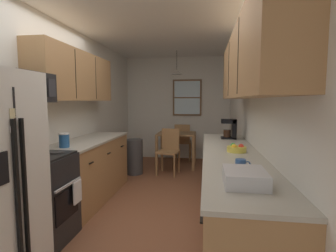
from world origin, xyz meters
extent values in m
plane|color=brown|center=(0.00, 1.00, 0.00)|extent=(12.00, 12.00, 0.00)
cube|color=white|center=(-1.35, 1.00, 1.27)|extent=(0.10, 9.00, 2.55)
cube|color=white|center=(1.35, 1.00, 1.27)|extent=(0.10, 9.00, 2.55)
cube|color=white|center=(0.00, 3.65, 1.27)|extent=(4.40, 0.10, 2.55)
cube|color=white|center=(0.00, 1.00, 2.59)|extent=(4.40, 9.00, 0.08)
cube|color=black|center=(-0.63, -1.23, 0.80)|extent=(0.01, 0.01, 1.53)
cube|color=black|center=(-0.62, -1.27, 0.80)|extent=(0.02, 0.02, 1.09)
cube|color=black|center=(-0.62, -1.19, 0.80)|extent=(0.02, 0.02, 1.09)
cube|color=beige|center=(-0.63, -1.25, 1.38)|extent=(0.01, 0.05, 0.07)
cube|color=white|center=(-0.63, -1.26, 1.27)|extent=(0.01, 0.04, 0.05)
cube|color=black|center=(-0.99, -0.52, 0.45)|extent=(0.62, 0.60, 0.90)
cube|color=black|center=(-0.67, -0.52, 0.42)|extent=(0.01, 0.42, 0.30)
cube|color=silver|center=(-0.65, -0.52, 0.63)|extent=(0.02, 0.48, 0.02)
cube|color=black|center=(-0.99, -0.52, 0.91)|extent=(0.59, 0.57, 0.02)
cube|color=black|center=(-1.27, -0.52, 1.00)|extent=(0.06, 0.60, 0.20)
cylinder|color=#2D2D2D|center=(-1.13, -0.66, 0.93)|extent=(0.15, 0.15, 0.01)
cylinder|color=#2D2D2D|center=(-1.13, -0.39, 0.93)|extent=(0.15, 0.15, 0.01)
cylinder|color=#2D2D2D|center=(-0.85, -0.66, 0.93)|extent=(0.15, 0.15, 0.01)
cylinder|color=#2D2D2D|center=(-0.85, -0.39, 0.93)|extent=(0.15, 0.15, 0.01)
cube|color=black|center=(-1.11, -0.52, 1.60)|extent=(0.38, 0.60, 0.30)
cube|color=black|center=(-0.92, -0.58, 1.60)|extent=(0.01, 0.36, 0.19)
cube|color=#2D2D33|center=(-0.92, -0.32, 1.60)|extent=(0.01, 0.12, 0.19)
cube|color=#A87A4C|center=(-1.00, 0.68, 0.43)|extent=(0.60, 1.79, 0.87)
cube|color=#B7B2A3|center=(-1.00, 0.68, 0.89)|extent=(0.63, 1.81, 0.03)
cube|color=black|center=(-0.69, 0.08, 0.70)|extent=(0.02, 0.10, 0.01)
cube|color=black|center=(-0.69, 0.68, 0.70)|extent=(0.02, 0.10, 0.01)
cube|color=black|center=(-0.69, 1.27, 0.70)|extent=(0.02, 0.10, 0.01)
cube|color=#A87A4C|center=(-1.14, 0.63, 1.82)|extent=(0.32, 1.89, 0.69)
cube|color=#2D2319|center=(-0.98, 0.32, 1.82)|extent=(0.01, 0.01, 0.63)
cube|color=#2D2319|center=(-0.98, 0.94, 1.82)|extent=(0.01, 0.01, 0.63)
cube|color=#A87A4C|center=(1.00, -0.01, 0.43)|extent=(0.60, 3.11, 0.87)
cube|color=#B7B2A3|center=(1.00, -0.01, 0.89)|extent=(0.63, 3.13, 0.03)
cube|color=black|center=(0.69, -1.25, 0.70)|extent=(0.02, 0.10, 0.01)
cube|color=black|center=(0.69, -0.63, 0.70)|extent=(0.02, 0.10, 0.01)
cube|color=black|center=(0.69, -0.01, 0.70)|extent=(0.02, 0.10, 0.01)
cube|color=black|center=(0.69, 0.61, 0.70)|extent=(0.02, 0.10, 0.01)
cube|color=black|center=(0.69, 1.24, 0.70)|extent=(0.02, 0.10, 0.01)
cube|color=#A87A4C|center=(1.14, -0.06, 1.86)|extent=(0.32, 2.81, 0.71)
cube|color=#2D2319|center=(0.98, -0.52, 1.86)|extent=(0.01, 0.01, 0.66)
cube|color=#2D2319|center=(0.98, 0.41, 1.86)|extent=(0.01, 0.01, 0.66)
cube|color=olive|center=(0.07, 2.77, 0.74)|extent=(0.84, 0.73, 0.03)
cube|color=olive|center=(-0.32, 2.43, 0.36)|extent=(0.06, 0.06, 0.72)
cube|color=olive|center=(0.46, 2.43, 0.36)|extent=(0.06, 0.06, 0.72)
cube|color=olive|center=(-0.32, 3.10, 0.36)|extent=(0.06, 0.06, 0.72)
cube|color=olive|center=(0.46, 3.10, 0.36)|extent=(0.06, 0.06, 0.72)
cube|color=#A87A4C|center=(-0.03, 2.12, 0.45)|extent=(0.45, 0.45, 0.04)
cube|color=#A87A4C|center=(0.00, 2.30, 0.68)|extent=(0.37, 0.09, 0.45)
cylinder|color=#A87A4C|center=(0.13, 1.92, 0.22)|extent=(0.04, 0.04, 0.43)
cylinder|color=#A87A4C|center=(-0.23, 1.97, 0.22)|extent=(0.04, 0.04, 0.43)
cylinder|color=#A87A4C|center=(0.18, 2.28, 0.22)|extent=(0.04, 0.04, 0.43)
cylinder|color=#A87A4C|center=(-0.18, 2.33, 0.22)|extent=(0.04, 0.04, 0.43)
cube|color=#A87A4C|center=(0.16, 3.41, 0.45)|extent=(0.40, 0.40, 0.04)
cube|color=#A87A4C|center=(0.16, 3.23, 0.68)|extent=(0.37, 0.03, 0.45)
cylinder|color=#A87A4C|center=(-0.02, 3.59, 0.22)|extent=(0.04, 0.04, 0.43)
cylinder|color=#A87A4C|center=(0.34, 3.59, 0.22)|extent=(0.04, 0.04, 0.43)
cylinder|color=#A87A4C|center=(-0.03, 3.23, 0.22)|extent=(0.04, 0.04, 0.43)
cylinder|color=#A87A4C|center=(0.34, 3.23, 0.22)|extent=(0.04, 0.04, 0.43)
cylinder|color=black|center=(0.07, 2.77, 2.35)|extent=(0.01, 0.01, 0.41)
cone|color=#B7B2A8|center=(0.07, 2.77, 2.09)|extent=(0.25, 0.25, 0.10)
sphere|color=white|center=(0.07, 2.77, 2.11)|extent=(0.06, 0.06, 0.06)
cube|color=brown|center=(0.24, 3.58, 1.54)|extent=(0.72, 0.04, 0.90)
cube|color=silver|center=(0.24, 3.56, 1.54)|extent=(0.64, 0.01, 0.82)
cube|color=brown|center=(0.24, 3.56, 1.54)|extent=(0.64, 0.02, 0.03)
cylinder|color=#3F3F42|center=(-0.70, 2.05, 0.35)|extent=(0.34, 0.34, 0.70)
cylinder|color=#265999|center=(-1.00, 0.02, 0.98)|extent=(0.12, 0.12, 0.16)
cylinder|color=white|center=(-1.00, 0.02, 1.07)|extent=(0.12, 0.12, 0.02)
cube|color=white|center=(-0.64, -0.38, 0.50)|extent=(0.02, 0.16, 0.24)
cube|color=black|center=(1.05, 1.05, 0.91)|extent=(0.22, 0.18, 0.02)
cube|color=black|center=(1.13, 1.05, 1.05)|extent=(0.06, 0.18, 0.29)
cube|color=black|center=(1.05, 1.05, 1.16)|extent=(0.22, 0.18, 0.06)
cylinder|color=#331E14|center=(1.03, 1.05, 0.98)|extent=(0.11, 0.11, 0.11)
cylinder|color=#335999|center=(1.00, -0.71, 0.94)|extent=(0.09, 0.09, 0.09)
torus|color=#335999|center=(1.05, -0.71, 0.95)|extent=(0.05, 0.01, 0.05)
cylinder|color=#E5D14C|center=(1.05, 0.04, 0.93)|extent=(0.21, 0.21, 0.06)
cylinder|color=black|center=(1.05, 0.04, 0.95)|extent=(0.18, 0.18, 0.03)
sphere|color=red|center=(1.10, 0.03, 0.96)|extent=(0.06, 0.06, 0.06)
sphere|color=green|center=(1.02, 0.08, 0.96)|extent=(0.06, 0.06, 0.06)
sphere|color=yellow|center=(1.02, 0.01, 0.96)|extent=(0.06, 0.06, 0.06)
cube|color=silver|center=(0.97, -1.10, 0.95)|extent=(0.28, 0.34, 0.10)
camera|label=1|loc=(0.70, -2.86, 1.47)|focal=27.40mm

